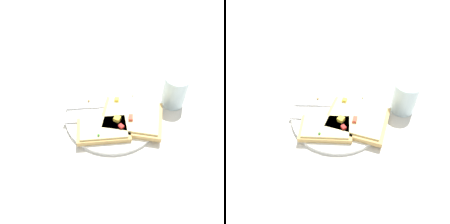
# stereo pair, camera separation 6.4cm
# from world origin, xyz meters

# --- Properties ---
(ground_plane) EXTENTS (4.00, 4.00, 0.00)m
(ground_plane) POSITION_xyz_m (0.00, 0.00, 0.00)
(ground_plane) COLOR beige
(plate) EXTENTS (0.27, 0.27, 0.01)m
(plate) POSITION_xyz_m (0.00, 0.00, 0.01)
(plate) COLOR white
(plate) RESTS_ON ground
(fork) EXTENTS (0.20, 0.10, 0.01)m
(fork) POSITION_xyz_m (0.01, 0.03, 0.01)
(fork) COLOR silver
(fork) RESTS_ON plate
(knife) EXTENTS (0.18, 0.10, 0.01)m
(knife) POSITION_xyz_m (0.07, -0.01, 0.01)
(knife) COLOR silver
(knife) RESTS_ON plate
(pizza_slice_main) EXTENTS (0.19, 0.17, 0.03)m
(pizza_slice_main) POSITION_xyz_m (-0.06, -0.00, 0.02)
(pizza_slice_main) COLOR tan
(pizza_slice_main) RESTS_ON plate
(pizza_slice_corner) EXTENTS (0.17, 0.14, 0.03)m
(pizza_slice_corner) POSITION_xyz_m (-0.00, 0.07, 0.02)
(pizza_slice_corner) COLOR tan
(pizza_slice_corner) RESTS_ON plate
(crumb_scatter) EXTENTS (0.13, 0.13, 0.01)m
(crumb_scatter) POSITION_xyz_m (0.04, -0.02, 0.02)
(crumb_scatter) COLOR tan
(crumb_scatter) RESTS_ON plate
(drinking_glass) EXTENTS (0.07, 0.07, 0.10)m
(drinking_glass) POSITION_xyz_m (-0.16, -0.12, 0.05)
(drinking_glass) COLOR silver
(drinking_glass) RESTS_ON ground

